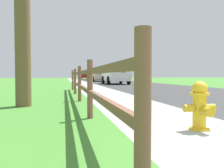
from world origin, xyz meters
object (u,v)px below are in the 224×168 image
parked_car_beige (99,76)px  parked_car_red (85,76)px  parked_suv_white (115,75)px  fire_hydrant (200,105)px  parked_car_blue (94,76)px

parked_car_beige → parked_car_red: (-0.03, 20.19, -0.08)m
parked_car_red → parked_suv_white: bearing=-89.7°
fire_hydrant → parked_car_red: size_ratio=0.16×
parked_car_beige → parked_car_blue: size_ratio=1.01×
fire_hydrant → parked_suv_white: size_ratio=0.15×
parked_suv_white → parked_car_beige: size_ratio=1.02×
parked_car_beige → parked_car_blue: (0.49, 9.36, -0.05)m
fire_hydrant → parked_car_blue: 38.11m
parked_car_blue → parked_car_red: parked_car_blue is taller
parked_suv_white → parked_car_red: (-0.15, 30.17, -0.12)m
parked_suv_white → parked_car_blue: (0.37, 19.34, -0.10)m
parked_car_beige → fire_hydrant: bearing=-95.4°
fire_hydrant → parked_car_red: 48.87m
parked_car_blue → parked_car_red: (-0.52, 10.83, -0.02)m
fire_hydrant → parked_car_beige: 28.74m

